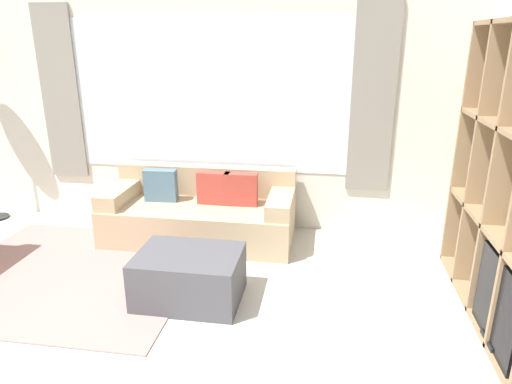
# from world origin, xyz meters

# --- Properties ---
(wall_back) EXTENTS (6.80, 0.11, 2.70)m
(wall_back) POSITION_xyz_m (0.00, 2.97, 1.36)
(wall_back) COLOR silver
(wall_back) RESTS_ON ground_plane
(area_rug) EXTENTS (2.20, 1.99, 0.01)m
(area_rug) POSITION_xyz_m (-0.96, 1.54, 0.01)
(area_rug) COLOR gray
(area_rug) RESTS_ON ground_plane
(couch_main) EXTENTS (1.96, 0.86, 0.74)m
(couch_main) POSITION_xyz_m (-0.01, 2.50, 0.28)
(couch_main) COLOR tan
(couch_main) RESTS_ON ground_plane
(ottoman) EXTENTS (0.83, 0.61, 0.41)m
(ottoman) POSITION_xyz_m (0.22, 1.30, 0.21)
(ottoman) COLOR #47474C
(ottoman) RESTS_ON ground_plane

